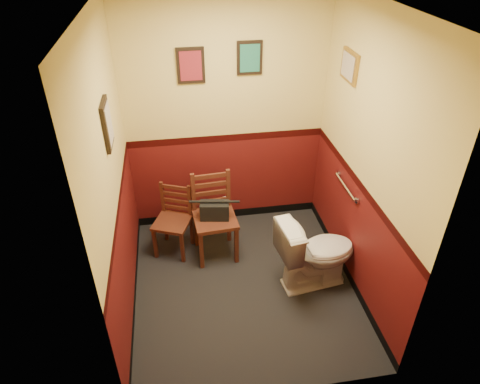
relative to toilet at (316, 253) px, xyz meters
name	(u,v)px	position (x,y,z in m)	size (l,w,h in m)	color
floor	(244,285)	(-0.72, 0.05, -0.39)	(2.20, 2.40, 0.00)	black
ceiling	(246,6)	(-0.72, 0.05, 2.31)	(2.20, 2.40, 0.00)	silver
wall_back	(226,118)	(-0.72, 1.25, 0.96)	(2.20, 2.70, 0.00)	#541010
wall_front	(277,271)	(-0.72, -1.15, 0.96)	(2.20, 2.70, 0.00)	#541010
wall_left	(114,185)	(-1.82, 0.05, 0.96)	(2.40, 2.70, 0.00)	#541010
wall_right	(365,164)	(0.38, 0.05, 0.96)	(2.40, 2.70, 0.00)	#541010
grab_bar	(346,187)	(0.35, 0.30, 0.56)	(0.05, 0.56, 0.06)	silver
framed_print_back_a	(191,66)	(-1.07, 1.23, 1.56)	(0.28, 0.04, 0.36)	black
framed_print_back_b	(250,58)	(-0.47, 1.23, 1.61)	(0.26, 0.04, 0.34)	black
framed_print_left	(107,124)	(-1.80, 0.15, 1.46)	(0.04, 0.30, 0.38)	black
framed_print_right	(349,66)	(0.36, 0.65, 1.66)	(0.04, 0.34, 0.28)	olive
toilet	(316,253)	(0.00, 0.00, 0.00)	(0.45, 0.80, 0.78)	white
toilet_brush	(332,269)	(0.23, 0.06, -0.32)	(0.13, 0.13, 0.46)	silver
chair_left	(173,220)	(-1.39, 0.76, 0.01)	(0.48, 0.48, 0.79)	#4F2317
chair_right	(214,217)	(-0.95, 0.64, 0.09)	(0.48, 0.48, 0.96)	#4F2317
handbag	(215,210)	(-0.94, 0.60, 0.20)	(0.32, 0.20, 0.22)	black
tp_stack	(226,215)	(-0.77, 1.06, -0.22)	(0.23, 0.14, 0.41)	silver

